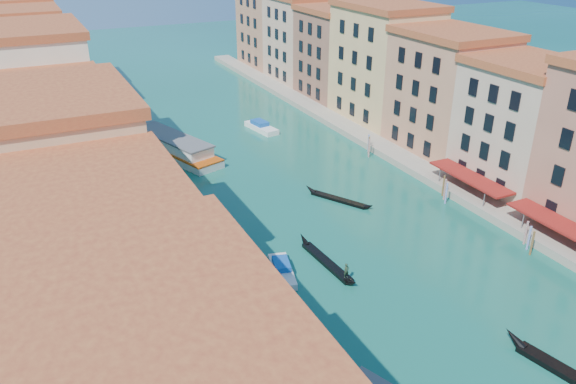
# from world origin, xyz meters

# --- Properties ---
(left_bank_palazzos) EXTENTS (12.80, 128.40, 21.00)m
(left_bank_palazzos) POSITION_xyz_m (-26.00, 64.68, 9.71)
(left_bank_palazzos) COLOR beige
(left_bank_palazzos) RESTS_ON ground
(right_bank_palazzos) EXTENTS (12.80, 128.40, 21.00)m
(right_bank_palazzos) POSITION_xyz_m (30.00, 65.00, 9.75)
(right_bank_palazzos) COLOR brown
(right_bank_palazzos) RESTS_ON ground
(quay) EXTENTS (4.00, 140.00, 1.00)m
(quay) POSITION_xyz_m (22.00, 65.00, 0.50)
(quay) COLOR gray
(quay) RESTS_ON ground
(restaurant_awnings) EXTENTS (3.20, 44.55, 3.12)m
(restaurant_awnings) POSITION_xyz_m (22.19, 23.00, 2.99)
(restaurant_awnings) COLOR maroon
(restaurant_awnings) RESTS_ON ground
(mooring_poles_right) EXTENTS (1.44, 54.24, 3.20)m
(mooring_poles_right) POSITION_xyz_m (19.10, 28.80, 1.30)
(mooring_poles_right) COLOR brown
(mooring_poles_right) RESTS_ON ground
(vaporetto_far) EXTENTS (11.00, 20.92, 3.05)m
(vaporetto_far) POSITION_xyz_m (-8.64, 71.56, 1.37)
(vaporetto_far) COLOR silver
(vaporetto_far) RESTS_ON ground
(gondola_fore) EXTENTS (1.56, 11.30, 2.25)m
(gondola_fore) POSITION_xyz_m (-2.41, 33.00, 0.38)
(gondola_fore) COLOR black
(gondola_fore) RESTS_ON ground
(gondola_far) EXTENTS (5.87, 9.48, 1.48)m
(gondola_far) POSITION_xyz_m (6.34, 45.79, 0.30)
(gondola_far) COLOR black
(gondola_far) RESTS_ON ground
(motorboat_mid) EXTENTS (3.44, 6.49, 1.28)m
(motorboat_mid) POSITION_xyz_m (-7.47, 33.36, 0.50)
(motorboat_mid) COLOR silver
(motorboat_mid) RESTS_ON ground
(motorboat_far) EXTENTS (3.64, 7.93, 1.58)m
(motorboat_far) POSITION_xyz_m (8.49, 76.11, 0.62)
(motorboat_far) COLOR white
(motorboat_far) RESTS_ON ground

